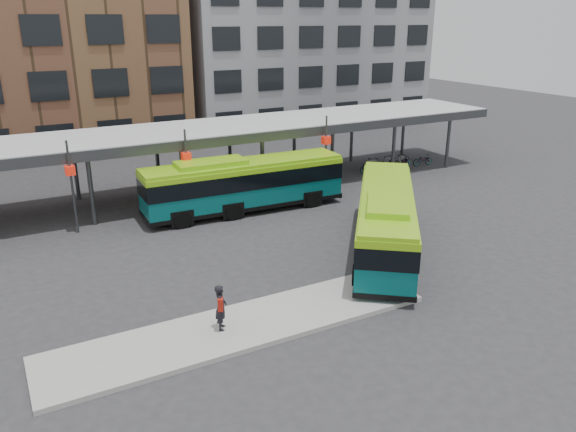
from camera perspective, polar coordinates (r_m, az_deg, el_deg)
name	(u,v)px	position (r m, az deg, el deg)	size (l,w,h in m)	color
ground	(327,267)	(25.09, 4.00, -5.14)	(120.00, 120.00, 0.00)	#28282B
boarding_island	(242,326)	(20.38, -4.70, -11.12)	(14.00, 3.00, 0.18)	gray
canopy	(215,131)	(34.91, -7.46, 8.58)	(40.00, 6.53, 4.80)	#999B9E
building_grey	(292,22)	(58.49, 0.43, 19.12)	(24.00, 14.00, 20.00)	slate
bus_front	(386,218)	(26.45, 9.91, -0.24)	(8.92, 10.49, 3.14)	#074F50
bus_rear	(243,183)	(31.69, -4.56, 3.34)	(11.52, 2.94, 3.15)	#074F50
pedestrian	(221,307)	(19.73, -6.83, -9.17)	(0.61, 0.72, 1.67)	black
bike_rack	(392,163)	(41.52, 10.54, 5.28)	(6.46, 1.53, 0.98)	slate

